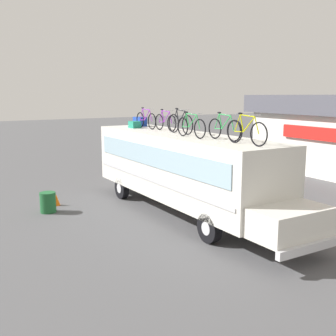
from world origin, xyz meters
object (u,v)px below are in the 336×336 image
at_px(rooftop_bicycle_3, 180,123).
at_px(rooftop_bicycle_6, 246,132).
at_px(rooftop_bicycle_5, 224,129).
at_px(traffic_cone, 56,200).
at_px(rooftop_bicycle_1, 146,120).
at_px(luggage_bag_2, 135,125).
at_px(trash_bin, 48,202).
at_px(rooftop_bicycle_4, 191,127).
at_px(bus, 184,167).
at_px(rooftop_bicycle_2, 165,122).
at_px(luggage_bag_1, 140,122).

height_order(rooftop_bicycle_3, rooftop_bicycle_6, rooftop_bicycle_3).
xyz_separation_m(rooftop_bicycle_5, traffic_cone, (-5.99, -4.00, -3.23)).
bearing_deg(rooftop_bicycle_1, luggage_bag_2, -152.95).
relative_size(luggage_bag_2, traffic_cone, 1.08).
bearing_deg(trash_bin, traffic_cone, 145.81).
bearing_deg(rooftop_bicycle_4, traffic_cone, -143.04).
bearing_deg(rooftop_bicycle_5, bus, -178.88).
bearing_deg(rooftop_bicycle_4, rooftop_bicycle_2, 168.53).
bearing_deg(traffic_cone, bus, 47.26).
relative_size(rooftop_bicycle_5, trash_bin, 2.11).
relative_size(rooftop_bicycle_4, traffic_cone, 3.70).
distance_m(bus, rooftop_bicycle_3, 1.69).
relative_size(luggage_bag_2, rooftop_bicycle_3, 0.30).
relative_size(luggage_bag_2, rooftop_bicycle_6, 0.28).
height_order(luggage_bag_2, rooftop_bicycle_1, rooftop_bicycle_1).
height_order(luggage_bag_1, luggage_bag_2, luggage_bag_1).
relative_size(rooftop_bicycle_5, traffic_cone, 3.59).
height_order(luggage_bag_1, rooftop_bicycle_6, rooftop_bicycle_6).
relative_size(bus, rooftop_bicycle_2, 6.84).
bearing_deg(bus, rooftop_bicycle_5, 1.12).
distance_m(rooftop_bicycle_6, traffic_cone, 8.85).
bearing_deg(luggage_bag_1, luggage_bag_2, -40.64).
distance_m(rooftop_bicycle_6, trash_bin, 8.39).
bearing_deg(trash_bin, rooftop_bicycle_2, 75.81).
xyz_separation_m(bus, rooftop_bicycle_6, (3.65, -0.15, 1.67)).
height_order(bus, rooftop_bicycle_2, rooftop_bicycle_2).
height_order(bus, trash_bin, bus).
height_order(rooftop_bicycle_1, rooftop_bicycle_2, rooftop_bicycle_1).
bearing_deg(traffic_cone, rooftop_bicycle_2, 63.67).
xyz_separation_m(luggage_bag_1, rooftop_bicycle_5, (6.67, -0.30, 0.17)).
bearing_deg(rooftop_bicycle_2, traffic_cone, -116.33).
bearing_deg(rooftop_bicycle_3, rooftop_bicycle_4, -17.15).
bearing_deg(luggage_bag_2, luggage_bag_1, 139.36).
bearing_deg(luggage_bag_2, rooftop_bicycle_4, -1.28).
bearing_deg(luggage_bag_1, rooftop_bicycle_5, -2.57).
bearing_deg(rooftop_bicycle_5, rooftop_bicycle_4, -160.32).
xyz_separation_m(rooftop_bicycle_1, traffic_cone, (-0.62, -3.93, -3.23)).
distance_m(rooftop_bicycle_2, trash_bin, 5.70).
xyz_separation_m(rooftop_bicycle_3, rooftop_bicycle_4, (1.33, -0.41, -0.03)).
distance_m(bus, luggage_bag_1, 4.60).
distance_m(luggage_bag_2, rooftop_bicycle_6, 7.23).
distance_m(luggage_bag_1, trash_bin, 5.87).
distance_m(luggage_bag_2, rooftop_bicycle_5, 5.93).
bearing_deg(rooftop_bicycle_2, rooftop_bicycle_5, -1.28).
distance_m(rooftop_bicycle_3, rooftop_bicycle_5, 2.61).
distance_m(rooftop_bicycle_1, traffic_cone, 5.13).
xyz_separation_m(luggage_bag_1, rooftop_bicycle_4, (5.39, -0.76, 0.16)).
height_order(luggage_bag_2, traffic_cone, luggage_bag_2).
relative_size(bus, rooftop_bicycle_1, 6.41).
xyz_separation_m(rooftop_bicycle_3, rooftop_bicycle_5, (2.61, 0.05, -0.02)).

